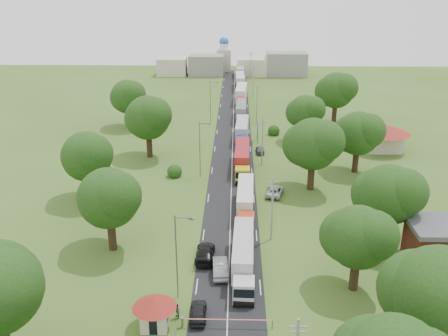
{
  "coord_description": "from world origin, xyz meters",
  "views": [
    {
      "loc": [
        0.72,
        -65.73,
        32.93
      ],
      "look_at": [
        -1.26,
        11.59,
        3.0
      ],
      "focal_mm": 40.0,
      "sensor_mm": 36.0,
      "label": 1
    }
  ],
  "objects_px": {
    "boom_barrier": "(214,320)",
    "truck_0": "(243,256)",
    "guard_booth": "(155,309)",
    "car_lane_front": "(198,312)",
    "info_sign": "(258,128)",
    "car_lane_mid": "(220,268)"
  },
  "relations": [
    {
      "from": "truck_0",
      "to": "car_lane_front",
      "type": "relative_size",
      "value": 3.34
    },
    {
      "from": "guard_booth",
      "to": "car_lane_front",
      "type": "xyz_separation_m",
      "value": [
        4.2,
        1.5,
        -1.45
      ]
    },
    {
      "from": "info_sign",
      "to": "truck_0",
      "type": "relative_size",
      "value": 0.29
    },
    {
      "from": "truck_0",
      "to": "car_lane_mid",
      "type": "height_order",
      "value": "truck_0"
    },
    {
      "from": "boom_barrier",
      "to": "car_lane_front",
      "type": "distance_m",
      "value": 2.23
    },
    {
      "from": "boom_barrier",
      "to": "guard_booth",
      "type": "height_order",
      "value": "guard_booth"
    },
    {
      "from": "info_sign",
      "to": "car_lane_mid",
      "type": "height_order",
      "value": "info_sign"
    },
    {
      "from": "info_sign",
      "to": "car_lane_front",
      "type": "bearing_deg",
      "value": -97.98
    },
    {
      "from": "boom_barrier",
      "to": "truck_0",
      "type": "xyz_separation_m",
      "value": [
        3.03,
        10.33,
        1.16
      ]
    },
    {
      "from": "guard_booth",
      "to": "info_sign",
      "type": "distance_m",
      "value": 61.27
    },
    {
      "from": "info_sign",
      "to": "car_lane_mid",
      "type": "bearing_deg",
      "value": -97.03
    },
    {
      "from": "info_sign",
      "to": "boom_barrier",
      "type": "bearing_deg",
      "value": -96.24
    },
    {
      "from": "car_lane_mid",
      "to": "guard_booth",
      "type": "bearing_deg",
      "value": 53.79
    },
    {
      "from": "boom_barrier",
      "to": "car_lane_mid",
      "type": "relative_size",
      "value": 1.84
    },
    {
      "from": "truck_0",
      "to": "car_lane_mid",
      "type": "distance_m",
      "value": 3.01
    },
    {
      "from": "guard_booth",
      "to": "truck_0",
      "type": "relative_size",
      "value": 0.31
    },
    {
      "from": "guard_booth",
      "to": "info_sign",
      "type": "height_order",
      "value": "info_sign"
    },
    {
      "from": "guard_booth",
      "to": "car_lane_mid",
      "type": "bearing_deg",
      "value": 57.42
    },
    {
      "from": "car_lane_mid",
      "to": "truck_0",
      "type": "bearing_deg",
      "value": -170.45
    },
    {
      "from": "info_sign",
      "to": "guard_booth",
      "type": "bearing_deg",
      "value": -101.68
    },
    {
      "from": "guard_booth",
      "to": "car_lane_mid",
      "type": "height_order",
      "value": "guard_booth"
    },
    {
      "from": "car_lane_front",
      "to": "truck_0",
      "type": "bearing_deg",
      "value": -119.67
    }
  ]
}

